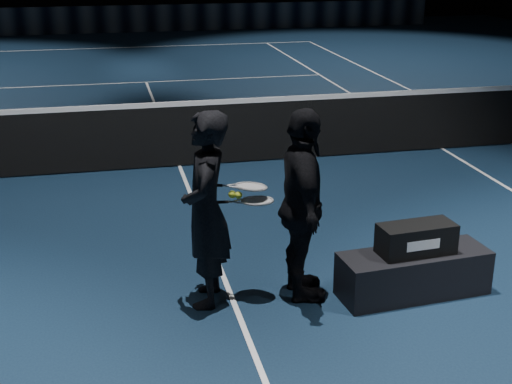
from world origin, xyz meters
TOP-DOWN VIEW (x-y plane):
  - floor at (0.00, 0.00)m, footprint 36.00×36.00m
  - court_lines at (0.00, 0.00)m, footprint 10.98×23.78m
  - net_mesh at (0.00, 0.00)m, footprint 12.80×0.02m
  - net_tape at (0.00, 0.00)m, footprint 12.80×0.03m
  - sponsor_backdrop at (0.00, 15.50)m, footprint 22.00×0.15m
  - player_bench at (1.65, -4.34)m, footprint 1.42×0.58m
  - racket_bag at (1.65, -4.34)m, footprint 0.72×0.35m
  - bag_signature at (1.65, -4.49)m, footprint 0.32×0.03m
  - player_a at (-0.22, -4.06)m, footprint 0.56×0.73m
  - player_b at (0.63, -4.15)m, footprint 0.53×1.07m
  - racket_lower at (0.23, -4.11)m, footprint 0.70×0.29m
  - racket_upper at (0.18, -4.06)m, footprint 0.69×0.25m
  - tennis_balls at (0.04, -4.08)m, footprint 0.12×0.10m

SIDE VIEW (x-z plane):
  - floor at x=0.00m, z-range 0.00..0.00m
  - court_lines at x=0.00m, z-range 0.00..0.01m
  - player_bench at x=1.65m, z-range 0.00..0.42m
  - net_mesh at x=0.00m, z-range 0.02..0.88m
  - sponsor_backdrop at x=0.00m, z-range 0.00..0.90m
  - racket_bag at x=1.65m, z-range 0.42..0.70m
  - bag_signature at x=1.65m, z-range 0.51..0.60m
  - player_a at x=-0.22m, z-range 0.00..1.77m
  - player_b at x=0.63m, z-range 0.00..1.77m
  - net_tape at x=0.00m, z-range 0.88..0.95m
  - racket_lower at x=0.23m, z-range 0.94..0.97m
  - tennis_balls at x=0.04m, z-range 0.97..1.09m
  - racket_upper at x=0.18m, z-range 1.02..1.12m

